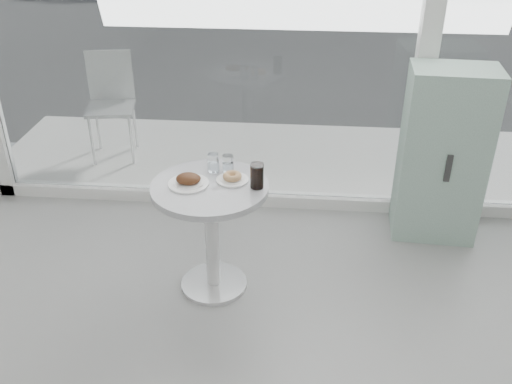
# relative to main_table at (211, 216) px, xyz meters

# --- Properties ---
(room_shell) EXTENTS (6.00, 6.00, 6.00)m
(room_shell) POSITION_rel_main_table_xyz_m (0.50, -2.46, 1.36)
(room_shell) COLOR white
(room_shell) RESTS_ON ground
(main_table) EXTENTS (0.72, 0.72, 0.77)m
(main_table) POSITION_rel_main_table_xyz_m (0.00, 0.00, 0.00)
(main_table) COLOR silver
(main_table) RESTS_ON ground
(patio_deck) EXTENTS (5.60, 1.60, 0.05)m
(patio_deck) POSITION_rel_main_table_xyz_m (0.50, 1.90, -0.53)
(patio_deck) COLOR silver
(patio_deck) RESTS_ON ground
(mint_cabinet) EXTENTS (0.62, 0.44, 1.29)m
(mint_cabinet) POSITION_rel_main_table_xyz_m (1.56, 0.81, 0.09)
(mint_cabinet) COLOR #82A693
(mint_cabinet) RESTS_ON ground
(patio_chair) EXTENTS (0.48, 0.48, 0.96)m
(patio_chair) POSITION_rel_main_table_xyz_m (-1.22, 1.87, 0.05)
(patio_chair) COLOR silver
(patio_chair) RESTS_ON patio_deck
(plate_fritter) EXTENTS (0.25, 0.25, 0.07)m
(plate_fritter) POSITION_rel_main_table_xyz_m (-0.12, -0.00, 0.25)
(plate_fritter) COLOR white
(plate_fritter) RESTS_ON main_table
(plate_donut) EXTENTS (0.20, 0.20, 0.05)m
(plate_donut) POSITION_rel_main_table_xyz_m (0.13, 0.07, 0.24)
(plate_donut) COLOR white
(plate_donut) RESTS_ON main_table
(water_tumbler_a) EXTENTS (0.07, 0.07, 0.12)m
(water_tumbler_a) POSITION_rel_main_table_xyz_m (-0.00, 0.18, 0.27)
(water_tumbler_a) COLOR white
(water_tumbler_a) RESTS_ON main_table
(water_tumbler_b) EXTENTS (0.07, 0.07, 0.11)m
(water_tumbler_b) POSITION_rel_main_table_xyz_m (0.09, 0.19, 0.27)
(water_tumbler_b) COLOR white
(water_tumbler_b) RESTS_ON main_table
(cola_glass) EXTENTS (0.08, 0.08, 0.16)m
(cola_glass) POSITION_rel_main_table_xyz_m (0.29, -0.00, 0.29)
(cola_glass) COLOR white
(cola_glass) RESTS_ON main_table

